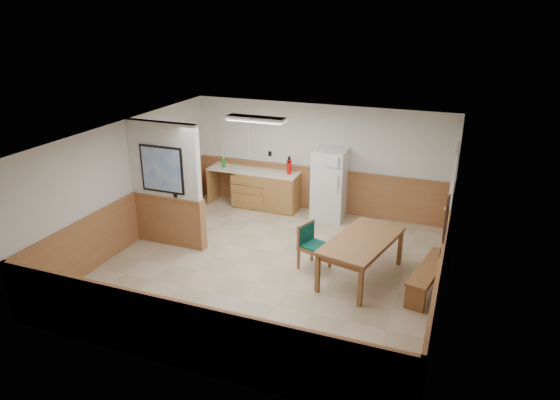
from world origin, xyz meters
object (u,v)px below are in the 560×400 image
at_px(dining_table, 362,244).
at_px(fire_extinguisher, 289,166).
at_px(dining_bench, 429,272).
at_px(refrigerator, 329,184).
at_px(soap_bottle, 224,163).
at_px(dining_chair, 311,242).

distance_m(dining_table, fire_extinguisher, 3.38).
relative_size(dining_bench, fire_extinguisher, 3.76).
xyz_separation_m(refrigerator, dining_table, (1.27, -2.41, -0.14)).
xyz_separation_m(fire_extinguisher, soap_bottle, (-1.64, -0.07, -0.07)).
relative_size(refrigerator, dining_chair, 1.87).
height_order(dining_table, dining_bench, dining_table).
relative_size(dining_table, soap_bottle, 8.87).
bearing_deg(refrigerator, fire_extinguisher, 173.30).
distance_m(dining_chair, soap_bottle, 3.80).
height_order(dining_table, dining_chair, dining_chair).
bearing_deg(fire_extinguisher, dining_chair, -62.45).
height_order(dining_bench, fire_extinguisher, fire_extinguisher).
bearing_deg(soap_bottle, dining_chair, -38.65).
height_order(dining_table, fire_extinguisher, fire_extinguisher).
bearing_deg(refrigerator, dining_table, -64.19).
bearing_deg(refrigerator, dining_chair, -84.28).
xyz_separation_m(dining_table, dining_bench, (1.16, -0.00, -0.32)).
height_order(refrigerator, dining_table, refrigerator).
xyz_separation_m(dining_table, dining_chair, (-0.95, 0.06, -0.16)).
bearing_deg(dining_chair, dining_bench, 16.99).
xyz_separation_m(dining_bench, fire_extinguisher, (-3.42, 2.49, 0.74)).
height_order(refrigerator, dining_chair, refrigerator).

